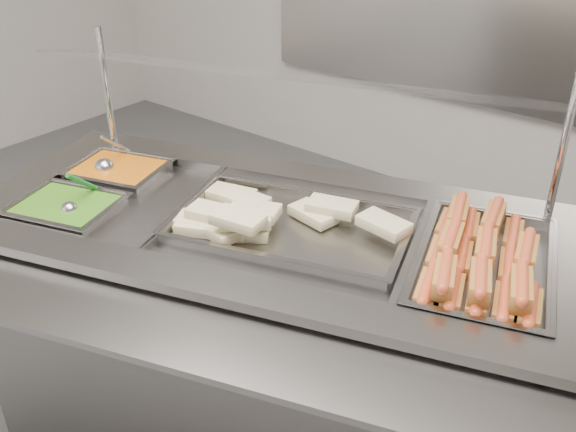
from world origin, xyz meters
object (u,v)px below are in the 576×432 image
Objects in this scene: sneeze_guard at (298,82)px; pan_wraps at (291,231)px; pan_hotdogs at (483,272)px; ladle at (106,166)px; serving_spoon at (72,205)px; steam_counter at (274,335)px.

sneeze_guard reaches higher than pan_wraps.
sneeze_guard is 0.73m from pan_hotdogs.
ladle is 1.09× the size of serving_spoon.
pan_hotdogs is at bearing -1.65° from sneeze_guard.
steam_counter is 0.70m from pan_hotdogs.
pan_wraps is (-0.51, -0.16, 0.01)m from pan_hotdogs.
pan_wraps is 0.71m from ladle.
steam_counter is 0.79m from ladle.
sneeze_guard is 0.43m from pan_wraps.
sneeze_guard reaches higher than steam_counter.
steam_counter is 11.05× the size of ladle.
pan_hotdogs is at bearing 17.63° from pan_wraps.
steam_counter is at bearing -162.37° from pan_wraps.
serving_spoon reaches higher than pan_hotdogs.
steam_counter is 0.40m from pan_wraps.
ladle reaches higher than pan_hotdogs.
steam_counter is at bearing 6.84° from ladle.
ladle is (-0.59, -0.27, -0.34)m from sneeze_guard.
ladle is at bearing -168.06° from pan_hotdogs.
pan_hotdogs is 1.18m from serving_spoon.
ladle is at bearing -172.31° from pan_wraps.
sneeze_guard reaches higher than serving_spoon.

